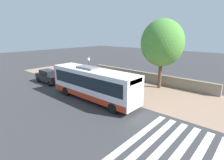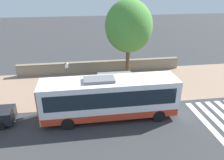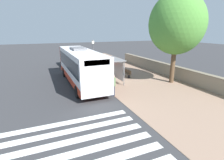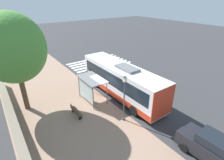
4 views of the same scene
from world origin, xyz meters
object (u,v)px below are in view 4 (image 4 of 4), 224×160
(street_lamp_near, at_px, (124,95))
(parked_car_behind_bus, at_px, (215,150))
(bus, at_px, (121,80))
(shade_tree, at_px, (13,49))
(pedestrian, at_px, (87,76))
(bus_shelter, at_px, (91,82))
(bench, at_px, (76,111))

(street_lamp_near, xyz_separation_m, parked_car_behind_bus, (2.06, -6.58, -1.57))
(bus, xyz_separation_m, street_lamp_near, (-2.36, -3.31, 0.64))
(shade_tree, relative_size, parked_car_behind_bus, 1.91)
(pedestrian, xyz_separation_m, parked_car_behind_bus, (1.29, -14.48, -0.15))
(bus_shelter, xyz_separation_m, shade_tree, (-5.62, 2.42, 3.73))
(bench, xyz_separation_m, parked_car_behind_bus, (5.13, -9.46, 0.44))
(pedestrian, height_order, street_lamp_near, street_lamp_near)
(shade_tree, bearing_deg, street_lamp_near, -46.50)
(shade_tree, height_order, parked_car_behind_bus, shade_tree)
(shade_tree, bearing_deg, bench, -49.34)
(bus_shelter, height_order, bench, bus_shelter)
(bench, height_order, parked_car_behind_bus, parked_car_behind_bus)
(bus_shelter, height_order, street_lamp_near, street_lamp_near)
(shade_tree, xyz_separation_m, parked_car_behind_bus, (8.40, -13.26, -4.91))
(bus, relative_size, shade_tree, 1.24)
(bus, height_order, street_lamp_near, street_lamp_near)
(bus_shelter, bearing_deg, bus, -17.32)
(pedestrian, bearing_deg, bench, -127.43)
(pedestrian, distance_m, street_lamp_near, 8.07)
(bus, xyz_separation_m, bus_shelter, (-3.08, 0.96, 0.24))
(bus, xyz_separation_m, pedestrian, (-1.59, 4.60, -0.78))
(bus_shelter, relative_size, street_lamp_near, 0.77)
(bus_shelter, height_order, shade_tree, shade_tree)
(bench, bearing_deg, bus_shelter, 30.52)
(bus_shelter, xyz_separation_m, pedestrian, (1.49, 3.64, -1.02))
(bus, distance_m, bus_shelter, 3.24)
(bus, distance_m, parked_car_behind_bus, 9.93)
(pedestrian, distance_m, shade_tree, 8.64)
(shade_tree, bearing_deg, bus, -21.21)
(pedestrian, height_order, shade_tree, shade_tree)
(bench, bearing_deg, bus, 4.46)
(bus_shelter, xyz_separation_m, bench, (-2.35, -1.39, -1.61))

